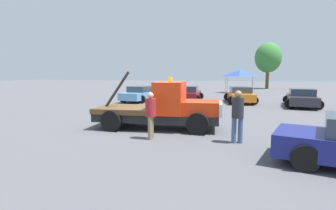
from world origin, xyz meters
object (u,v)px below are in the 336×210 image
at_px(parked_car_skyblue, 142,94).
at_px(traffic_cone, 201,110).
at_px(person_near_truck, 238,113).
at_px(parked_car_charcoal, 302,98).
at_px(tree_left, 268,58).
at_px(person_at_hood, 151,112).
at_px(canopy_tent_blue, 240,73).
at_px(tow_truck, 164,108).
at_px(parked_car_maroon, 188,94).
at_px(parked_car_orange, 240,95).

relative_size(parked_car_skyblue, traffic_cone, 9.21).
distance_m(person_near_truck, parked_car_charcoal, 12.63).
bearing_deg(tree_left, person_at_hood, -100.31).
height_order(person_at_hood, traffic_cone, person_at_hood).
bearing_deg(canopy_tent_blue, person_at_hood, -95.79).
xyz_separation_m(person_near_truck, person_at_hood, (-3.07, -0.31, -0.06)).
bearing_deg(parked_car_skyblue, canopy_tent_blue, -24.13).
relative_size(person_at_hood, canopy_tent_blue, 0.53).
bearing_deg(tow_truck, parked_car_skyblue, 110.71).
bearing_deg(parked_car_skyblue, tow_truck, -145.64).
distance_m(person_at_hood, parked_car_charcoal, 14.22).
height_order(parked_car_maroon, traffic_cone, parked_car_maroon).
relative_size(parked_car_maroon, traffic_cone, 8.02).
xyz_separation_m(tow_truck, canopy_tent_blue, (2.66, 23.55, 1.60)).
relative_size(parked_car_orange, traffic_cone, 8.98).
bearing_deg(parked_car_charcoal, parked_car_maroon, 86.33).
xyz_separation_m(person_at_hood, parked_car_skyblue, (-5.42, 12.49, -0.35)).
bearing_deg(parked_car_maroon, tree_left, -23.31).
xyz_separation_m(parked_car_maroon, parked_car_charcoal, (8.81, -1.41, 0.00)).
height_order(canopy_tent_blue, traffic_cone, canopy_tent_blue).
relative_size(parked_car_maroon, parked_car_charcoal, 0.89).
distance_m(person_at_hood, parked_car_orange, 14.06).
xyz_separation_m(parked_car_skyblue, traffic_cone, (6.20, -5.82, -0.40)).
xyz_separation_m(person_near_truck, traffic_cone, (-2.29, 6.37, -0.80)).
bearing_deg(traffic_cone, parked_car_skyblue, 136.80).
bearing_deg(tow_truck, person_at_hood, -93.96).
distance_m(parked_car_orange, canopy_tent_blue, 11.89).
height_order(person_near_truck, person_at_hood, person_near_truck).
distance_m(tow_truck, parked_car_skyblue, 11.83).
bearing_deg(parked_car_skyblue, parked_car_charcoal, -83.82).
bearing_deg(canopy_tent_blue, tree_left, 70.16).
height_order(tow_truck, tree_left, tree_left).
bearing_deg(tow_truck, parked_car_orange, 69.68).
bearing_deg(person_near_truck, person_at_hood, -99.96).
xyz_separation_m(parked_car_maroon, tree_left, (8.25, 23.37, 4.36)).
relative_size(tow_truck, parked_car_charcoal, 1.14).
bearing_deg(parked_car_orange, tow_truck, 156.25).
relative_size(parked_car_skyblue, parked_car_maroon, 1.15).
height_order(tow_truck, traffic_cone, tow_truck).
distance_m(person_near_truck, tree_left, 37.07).
height_order(parked_car_skyblue, traffic_cone, parked_car_skyblue).
height_order(parked_car_orange, canopy_tent_blue, canopy_tent_blue).
xyz_separation_m(person_at_hood, parked_car_charcoal, (7.29, 12.20, -0.35)).
relative_size(parked_car_orange, tree_left, 0.66).
xyz_separation_m(parked_car_orange, parked_car_charcoal, (4.39, -1.55, 0.00)).
bearing_deg(person_at_hood, person_near_truck, 0.18).
distance_m(person_at_hood, tree_left, 37.80).
height_order(tow_truck, canopy_tent_blue, canopy_tent_blue).
distance_m(parked_car_skyblue, traffic_cone, 8.51).
distance_m(parked_car_charcoal, traffic_cone, 8.56).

